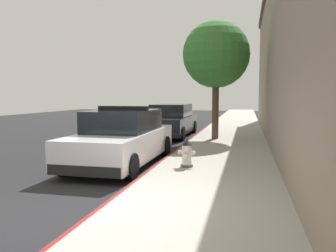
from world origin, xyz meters
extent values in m
cube|color=#232326|center=(-4.47, 10.00, -0.10)|extent=(33.67, 60.00, 0.20)
cube|color=#ADA89E|center=(1.53, 10.00, 0.08)|extent=(3.05, 60.00, 0.16)
cube|color=maroon|center=(-0.04, 10.00, 0.08)|extent=(0.08, 60.00, 0.16)
cube|color=black|center=(3.08, 1.83, 3.70)|extent=(0.06, 1.30, 1.10)
cube|color=black|center=(3.08, 8.40, 3.70)|extent=(0.06, 1.30, 1.10)
cube|color=black|center=(3.08, 14.98, 3.70)|extent=(0.06, 1.30, 1.10)
cube|color=white|center=(-1.22, 3.93, 0.58)|extent=(1.84, 4.80, 0.76)
cube|color=black|center=(-1.22, 4.08, 1.26)|extent=(1.64, 2.50, 0.60)
cube|color=black|center=(-1.22, 1.59, 0.32)|extent=(1.76, 0.16, 0.24)
cube|color=black|center=(-1.22, 6.27, 0.32)|extent=(1.76, 0.16, 0.24)
cylinder|color=black|center=(-2.08, 5.63, 0.32)|extent=(0.22, 0.64, 0.64)
cylinder|color=black|center=(-0.36, 5.63, 0.32)|extent=(0.22, 0.64, 0.64)
cylinder|color=black|center=(-2.08, 2.23, 0.32)|extent=(0.22, 0.64, 0.64)
cylinder|color=black|center=(-0.36, 2.23, 0.32)|extent=(0.22, 0.64, 0.64)
cube|color=black|center=(-1.22, 4.03, 1.62)|extent=(1.48, 0.20, 0.12)
cube|color=red|center=(-1.57, 4.03, 1.62)|extent=(0.44, 0.18, 0.11)
cube|color=#1E33E0|center=(-0.87, 4.03, 1.62)|extent=(0.44, 0.18, 0.11)
cube|color=black|center=(-1.36, 10.98, 0.58)|extent=(1.84, 4.80, 0.76)
cube|color=black|center=(-1.36, 11.13, 1.26)|extent=(1.64, 2.50, 0.60)
cube|color=black|center=(-1.36, 8.64, 0.32)|extent=(1.76, 0.16, 0.24)
cube|color=black|center=(-1.36, 13.32, 0.32)|extent=(1.76, 0.16, 0.24)
cylinder|color=black|center=(-2.22, 12.68, 0.32)|extent=(0.22, 0.64, 0.64)
cylinder|color=black|center=(-0.50, 12.68, 0.32)|extent=(0.22, 0.64, 0.64)
cylinder|color=black|center=(-2.22, 9.28, 0.32)|extent=(0.22, 0.64, 0.64)
cylinder|color=black|center=(-0.50, 9.28, 0.32)|extent=(0.22, 0.64, 0.64)
cylinder|color=#4C4C51|center=(0.78, 3.25, 0.19)|extent=(0.32, 0.32, 0.06)
cylinder|color=silver|center=(0.78, 3.25, 0.47)|extent=(0.24, 0.24, 0.50)
cone|color=black|center=(0.78, 3.25, 0.79)|extent=(0.28, 0.28, 0.14)
cylinder|color=#4C4C51|center=(0.78, 3.25, 0.89)|extent=(0.05, 0.05, 0.06)
cylinder|color=silver|center=(0.61, 3.25, 0.53)|extent=(0.10, 0.10, 0.10)
cylinder|color=silver|center=(0.95, 3.25, 0.53)|extent=(0.10, 0.10, 0.10)
cylinder|color=silver|center=(0.78, 3.07, 0.48)|extent=(0.13, 0.12, 0.13)
cylinder|color=brown|center=(0.96, 9.18, 1.44)|extent=(0.28, 0.28, 2.55)
sphere|color=#387A33|center=(0.96, 9.18, 3.69)|extent=(2.78, 2.78, 2.78)
camera|label=1|loc=(2.27, -5.16, 1.98)|focal=36.17mm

